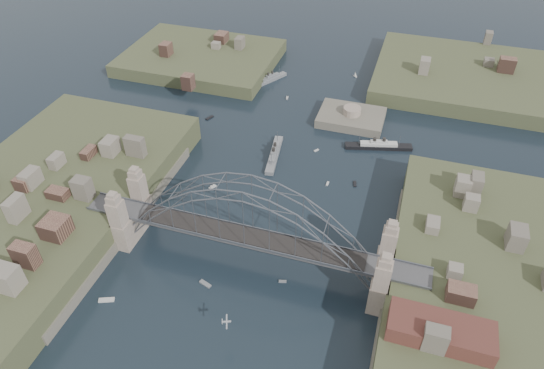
{
  "coord_description": "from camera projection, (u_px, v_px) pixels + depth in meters",
  "views": [
    {
      "loc": [
        29.61,
        -75.57,
        91.96
      ],
      "look_at": [
        0.0,
        18.0,
        10.0
      ],
      "focal_mm": 32.57,
      "sensor_mm": 36.0,
      "label": 1
    }
  ],
  "objects": [
    {
      "name": "ground",
      "position": [
        250.0,
        260.0,
        121.1
      ],
      "size": [
        500.0,
        500.0,
        0.0
      ],
      "primitive_type": "plane",
      "color": "black",
      "rests_on": "ground"
    },
    {
      "name": "bridge",
      "position": [
        248.0,
        225.0,
        113.2
      ],
      "size": [
        84.0,
        13.8,
        24.6
      ],
      "color": "#49494B",
      "rests_on": "ground"
    },
    {
      "name": "shore_west",
      "position": [
        50.0,
        207.0,
        133.11
      ],
      "size": [
        50.5,
        90.0,
        12.0
      ],
      "color": "#41472A",
      "rests_on": "ground"
    },
    {
      "name": "shore_east",
      "position": [
        499.0,
        315.0,
        106.57
      ],
      "size": [
        50.5,
        90.0,
        12.0
      ],
      "color": "#41472A",
      "rests_on": "ground"
    },
    {
      "name": "headland_nw",
      "position": [
        201.0,
        62.0,
        203.04
      ],
      "size": [
        60.0,
        45.0,
        9.0
      ],
      "primitive_type": "cube",
      "color": "#41472A",
      "rests_on": "ground"
    },
    {
      "name": "headland_ne",
      "position": [
        468.0,
        82.0,
        189.54
      ],
      "size": [
        70.0,
        55.0,
        9.5
      ],
      "primitive_type": "cube",
      "color": "#41472A",
      "rests_on": "ground"
    },
    {
      "name": "fort_island",
      "position": [
        351.0,
        122.0,
        169.77
      ],
      "size": [
        22.0,
        16.0,
        9.4
      ],
      "color": "#5F5A4D",
      "rests_on": "ground"
    },
    {
      "name": "wharf_shed",
      "position": [
        441.0,
        331.0,
        94.26
      ],
      "size": [
        20.0,
        8.0,
        4.0
      ],
      "primitive_type": "cube",
      "color": "#592D26",
      "rests_on": "shore_east"
    },
    {
      "name": "naval_cruiser_near",
      "position": [
        274.0,
        154.0,
        153.33
      ],
      "size": [
        5.22,
        19.5,
        5.8
      ],
      "color": "gray",
      "rests_on": "ground"
    },
    {
      "name": "naval_cruiser_far",
      "position": [
        270.0,
        79.0,
        191.22
      ],
      "size": [
        9.63,
        14.5,
        5.24
      ],
      "color": "gray",
      "rests_on": "ground"
    },
    {
      "name": "ocean_liner",
      "position": [
        378.0,
        146.0,
        156.94
      ],
      "size": [
        21.2,
        8.19,
        5.19
      ],
      "color": "black",
      "rests_on": "ground"
    },
    {
      "name": "aeroplane",
      "position": [
        226.0,
        322.0,
        99.42
      ],
      "size": [
        1.98,
        3.38,
        0.51
      ],
      "color": "silver"
    },
    {
      "name": "small_boat_a",
      "position": [
        213.0,
        187.0,
        142.23
      ],
      "size": [
        1.89,
        2.34,
        1.43
      ],
      "color": "silver",
      "rests_on": "ground"
    },
    {
      "name": "small_boat_b",
      "position": [
        327.0,
        184.0,
        143.48
      ],
      "size": [
        0.65,
        1.84,
        0.45
      ],
      "color": "silver",
      "rests_on": "ground"
    },
    {
      "name": "small_boat_c",
      "position": [
        205.0,
        284.0,
        115.34
      ],
      "size": [
        3.26,
        2.0,
        0.45
      ],
      "color": "silver",
      "rests_on": "ground"
    },
    {
      "name": "small_boat_d",
      "position": [
        355.0,
        184.0,
        143.42
      ],
      "size": [
        1.34,
        2.59,
        0.45
      ],
      "color": "silver",
      "rests_on": "ground"
    },
    {
      "name": "small_boat_e",
      "position": [
        210.0,
        118.0,
        170.98
      ],
      "size": [
        2.23,
        3.34,
        0.45
      ],
      "color": "silver",
      "rests_on": "ground"
    },
    {
      "name": "small_boat_f",
      "position": [
        316.0,
        150.0,
        156.16
      ],
      "size": [
        1.48,
        1.69,
        0.45
      ],
      "color": "silver",
      "rests_on": "ground"
    },
    {
      "name": "small_boat_h",
      "position": [
        287.0,
        98.0,
        181.17
      ],
      "size": [
        1.09,
        2.33,
        1.43
      ],
      "color": "silver",
      "rests_on": "ground"
    },
    {
      "name": "small_boat_i",
      "position": [
        403.0,
        262.0,
        120.47
      ],
      "size": [
        1.32,
        2.3,
        0.45
      ],
      "color": "silver",
      "rests_on": "ground"
    },
    {
      "name": "small_boat_j",
      "position": [
        107.0,
        300.0,
        111.8
      ],
      "size": [
        3.72,
        2.41,
        0.45
      ],
      "color": "silver",
      "rests_on": "ground"
    },
    {
      "name": "small_boat_k",
      "position": [
        355.0,
        75.0,
        193.79
      ],
      "size": [
        1.72,
        1.6,
        2.38
      ],
      "color": "silver",
      "rests_on": "ground"
    },
    {
      "name": "small_boat_l",
      "position": [
        152.0,
        149.0,
        155.67
      ],
      "size": [
        2.12,
        3.09,
        2.38
      ],
      "color": "silver",
      "rests_on": "ground"
    },
    {
      "name": "small_boat_m",
      "position": [
        283.0,
        281.0,
        115.89
      ],
      "size": [
        1.92,
        1.04,
        0.45
      ],
      "color": "silver",
      "rests_on": "ground"
    },
    {
      "name": "small_boat_n",
      "position": [
        409.0,
        108.0,
        176.18
      ],
      "size": [
        0.91,
        2.49,
        0.45
      ],
      "color": "silver",
      "rests_on": "ground"
    }
  ]
}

